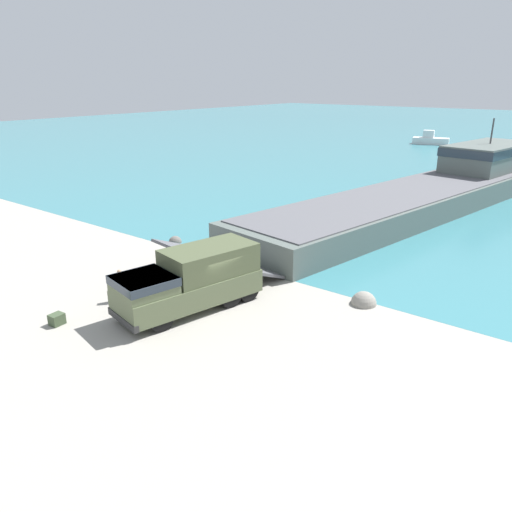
{
  "coord_description": "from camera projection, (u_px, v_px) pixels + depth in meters",
  "views": [
    {
      "loc": [
        15.42,
        -16.54,
        10.42
      ],
      "look_at": [
        0.32,
        2.92,
        1.67
      ],
      "focal_mm": 35.0,
      "sensor_mm": 36.0,
      "label": 1
    }
  ],
  "objects": [
    {
      "name": "military_truck",
      "position": [
        191.0,
        280.0,
        23.53
      ],
      "size": [
        3.94,
        7.44,
        2.89
      ],
      "rotation": [
        0.0,
        0.0,
        -1.78
      ],
      "color": "#566042",
      "rests_on": "ground_plane"
    },
    {
      "name": "ground_plane",
      "position": [
        215.0,
        302.0,
        24.71
      ],
      "size": [
        240.0,
        240.0,
        0.0
      ],
      "primitive_type": "plane",
      "color": "#9E998E"
    },
    {
      "name": "landing_craft",
      "position": [
        436.0,
        187.0,
        43.35
      ],
      "size": [
        13.36,
        43.04,
        6.88
      ],
      "rotation": [
        0.0,
        0.0,
        -0.16
      ],
      "color": "#56605B",
      "rests_on": "ground_plane"
    },
    {
      "name": "cargo_crate",
      "position": [
        57.0,
        319.0,
        22.37
      ],
      "size": [
        0.55,
        0.64,
        0.51
      ],
      "primitive_type": "cube",
      "rotation": [
        0.0,
        0.0,
        0.08
      ],
      "color": "#3D4C33",
      "rests_on": "ground_plane"
    },
    {
      "name": "shoreline_rock_b",
      "position": [
        364.0,
        304.0,
        24.5
      ],
      "size": [
        1.26,
        1.26,
        1.26
      ],
      "primitive_type": "sphere",
      "color": "gray",
      "rests_on": "ground_plane"
    },
    {
      "name": "soldier_on_ramp",
      "position": [
        120.0,
        283.0,
        24.57
      ],
      "size": [
        0.48,
        0.48,
        1.64
      ],
      "rotation": [
        0.0,
        0.0,
        5.49
      ],
      "color": "#6B664C",
      "rests_on": "ground_plane"
    },
    {
      "name": "shoreline_rock_a",
      "position": [
        175.0,
        242.0,
        33.73
      ],
      "size": [
        0.88,
        0.88,
        0.88
      ],
      "primitive_type": "sphere",
      "color": "#66605B",
      "rests_on": "ground_plane"
    },
    {
      "name": "moored_boat_c",
      "position": [
        430.0,
        140.0,
        84.35
      ],
      "size": [
        6.17,
        3.47,
        2.3
      ],
      "rotation": [
        0.0,
        0.0,
        4.96
      ],
      "color": "white",
      "rests_on": "ground_plane"
    }
  ]
}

